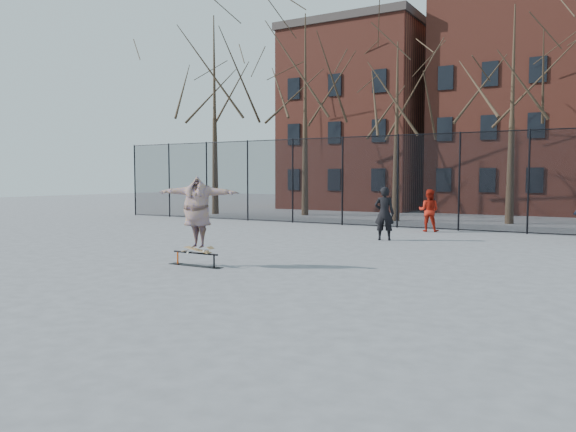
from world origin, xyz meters
The scene contains 9 objects.
ground centered at (0.00, 0.00, 0.00)m, with size 100.00×100.00×0.00m, color #5D5D61.
skate_rail centered at (-2.11, 0.52, 0.13)m, with size 1.55×0.24×0.34m.
skateboard centered at (-2.04, 0.52, 0.39)m, with size 0.79×0.19×0.09m, color olive, non-canonical shape.
skater centered at (-2.04, 0.52, 1.30)m, with size 2.13×0.58×1.73m, color #433D9A.
bystander_black centered at (-0.16, 8.21, 0.93)m, with size 0.67×0.44×1.85m, color black.
bystander_red centered at (0.27, 12.00, 0.84)m, with size 0.82×0.64×1.69m, color #A61B0E.
fence centered at (-0.01, 13.00, 2.05)m, with size 34.03×0.07×4.00m.
tree_row centered at (-0.25, 17.15, 7.36)m, with size 33.66×7.46×10.67m.
rowhouses centered at (0.72, 26.00, 6.06)m, with size 29.00×7.00×13.00m.
Camera 1 is at (6.80, -10.08, 2.19)m, focal length 35.00 mm.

